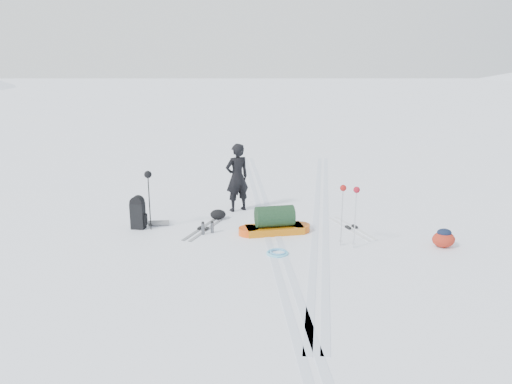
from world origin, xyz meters
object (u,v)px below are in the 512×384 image
at_px(skier, 237,177).
at_px(pulk_sled, 275,223).
at_px(expedition_rucksack, 140,213).
at_px(ski_poles_black, 148,182).

bearing_deg(skier, pulk_sled, 87.64).
distance_m(expedition_rucksack, ski_poles_black, 0.82).
distance_m(skier, ski_poles_black, 2.49).
distance_m(pulk_sled, expedition_rucksack, 3.15).
bearing_deg(pulk_sled, expedition_rucksack, 162.47).
relative_size(skier, ski_poles_black, 1.28).
bearing_deg(expedition_rucksack, ski_poles_black, -5.14).
distance_m(pulk_sled, ski_poles_black, 3.03).
bearing_deg(skier, expedition_rucksack, 3.13).
relative_size(pulk_sled, expedition_rucksack, 2.01).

